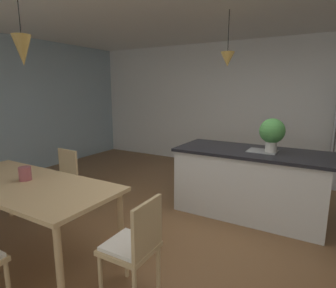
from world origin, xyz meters
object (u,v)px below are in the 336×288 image
potted_plant_on_island (272,132)px  chair_far_left (61,179)px  chair_kitchen_end (134,245)px  vase_on_dining_table (25,174)px  dining_table (24,188)px  kitchen_island (249,182)px

potted_plant_on_island → chair_far_left: bearing=-153.7°
chair_kitchen_end → vase_on_dining_table: 1.51m
dining_table → chair_far_left: 0.97m
kitchen_island → chair_kitchen_end: bearing=-100.9°
kitchen_island → potted_plant_on_island: 0.74m
potted_plant_on_island → kitchen_island: bearing=180.0°
chair_kitchen_end → kitchen_island: (0.40, 2.07, -0.01)m
chair_kitchen_end → vase_on_dining_table: vase_on_dining_table is taller
dining_table → chair_kitchen_end: bearing=0.0°
chair_kitchen_end → potted_plant_on_island: potted_plant_on_island is taller
dining_table → vase_on_dining_table: vase_on_dining_table is taller
chair_kitchen_end → vase_on_dining_table: size_ratio=6.05×
kitchen_island → vase_on_dining_table: bearing=-132.8°
chair_kitchen_end → chair_far_left: (-1.88, 0.82, 0.00)m
chair_far_left → dining_table: bearing=-60.3°
chair_kitchen_end → chair_far_left: 2.06m
chair_far_left → vase_on_dining_table: size_ratio=6.05×
vase_on_dining_table → potted_plant_on_island: bearing=43.7°
dining_table → kitchen_island: 2.76m
dining_table → chair_far_left: bearing=119.7°
dining_table → vase_on_dining_table: (-0.05, 0.05, 0.14)m
chair_far_left → vase_on_dining_table: bearing=-61.3°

